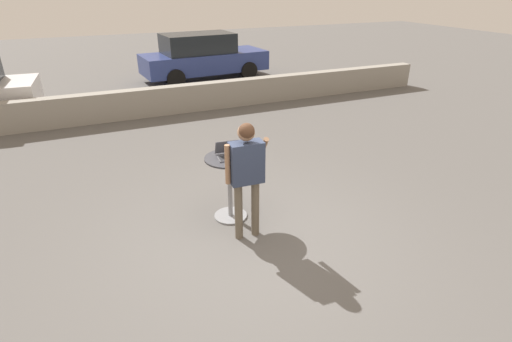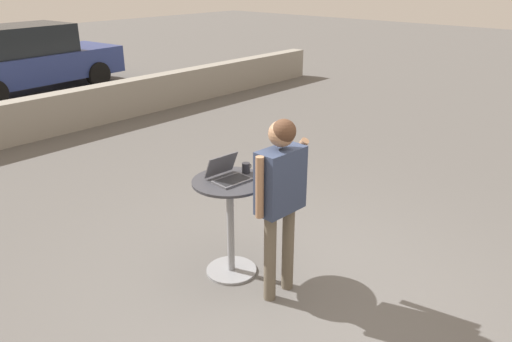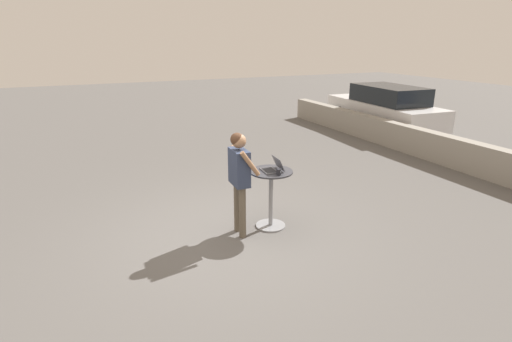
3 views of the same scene
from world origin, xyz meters
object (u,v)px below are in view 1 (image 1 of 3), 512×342
at_px(laptop, 229,153).
at_px(standing_person, 246,167).
at_px(coffee_mug, 244,151).
at_px(parked_car_near_street, 203,57).
at_px(cafe_table, 230,180).

relative_size(laptop, standing_person, 0.22).
xyz_separation_m(coffee_mug, parked_car_near_street, (2.12, 9.20, -0.24)).
bearing_deg(standing_person, cafe_table, 93.78).
bearing_deg(coffee_mug, laptop, 177.48).
height_order(coffee_mug, parked_car_near_street, parked_car_near_street).
bearing_deg(standing_person, laptop, 93.16).
height_order(laptop, coffee_mug, laptop).
bearing_deg(cafe_table, coffee_mug, 2.77).
bearing_deg(laptop, parked_car_near_street, 75.61).
distance_m(coffee_mug, standing_person, 0.62).
bearing_deg(cafe_table, standing_person, -86.22).
relative_size(coffee_mug, parked_car_near_street, 0.03).
bearing_deg(parked_car_near_street, coffee_mug, -103.00).
xyz_separation_m(laptop, standing_person, (0.03, -0.60, 0.04)).
xyz_separation_m(cafe_table, laptop, (0.01, 0.02, 0.42)).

